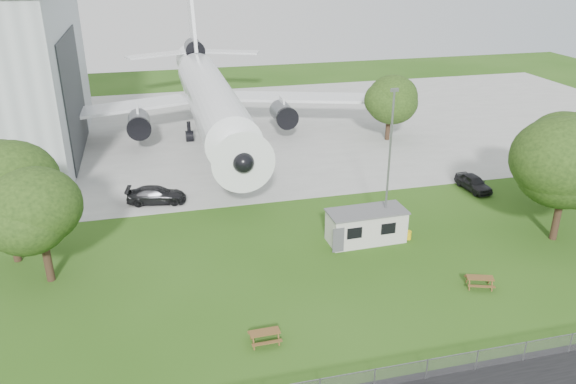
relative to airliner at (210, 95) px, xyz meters
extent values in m
plane|color=#3A621E|center=(2.00, -35.86, -5.27)|extent=(160.00, 160.00, 0.00)
cube|color=#B7B7B2|center=(2.00, 2.14, -5.25)|extent=(120.00, 46.00, 0.03)
cube|color=#2D3033|center=(-14.93, -2.86, 1.48)|extent=(0.16, 16.00, 12.96)
cylinder|color=white|center=(0.00, -1.86, -0.17)|extent=(5.40, 34.00, 5.40)
cone|color=white|center=(0.00, -20.86, -0.17)|extent=(5.40, 5.50, 5.40)
cone|color=white|center=(0.00, 19.14, 0.63)|extent=(4.86, 9.00, 4.86)
cube|color=white|center=(-12.50, 1.34, -1.37)|extent=(21.36, 10.77, 0.36)
cube|color=white|center=(12.50, 1.34, -1.37)|extent=(21.36, 10.77, 0.36)
cube|color=white|center=(0.00, 19.14, 6.33)|extent=(0.46, 9.96, 12.17)
cylinder|color=#515459|center=(-8.50, -2.36, -2.27)|extent=(2.50, 4.20, 2.50)
cylinder|color=#515459|center=(8.50, -2.36, -2.27)|extent=(2.50, 4.20, 2.50)
cylinder|color=#515459|center=(0.00, 18.14, 2.63)|extent=(2.60, 4.50, 2.60)
cylinder|color=black|center=(0.00, -17.36, -4.07)|extent=(0.36, 0.36, 2.40)
cylinder|color=black|center=(-2.80, -0.86, -4.07)|extent=(0.44, 0.44, 2.40)
cylinder|color=black|center=(2.80, -0.86, -4.07)|extent=(0.44, 0.44, 2.40)
cube|color=beige|center=(8.57, -29.83, -4.02)|extent=(6.07, 2.68, 2.50)
cube|color=#59595B|center=(8.57, -29.83, -2.71)|extent=(6.28, 2.88, 0.12)
cylinder|color=gold|center=(11.97, -30.43, -4.92)|extent=(0.50, 0.50, 0.70)
cylinder|color=slate|center=(10.20, -29.66, 0.73)|extent=(0.16, 0.16, 12.00)
cylinder|color=#382619|center=(-17.71, -26.48, -3.58)|extent=(0.56, 0.56, 3.38)
sphere|color=#3D5E1C|center=(-17.71, -26.48, 0.55)|extent=(7.46, 7.46, 7.46)
cylinder|color=#382619|center=(-14.94, -29.93, -3.69)|extent=(0.56, 0.56, 3.15)
sphere|color=#3D5E1C|center=(-14.94, -29.93, 0.16)|extent=(6.42, 6.42, 6.42)
cylinder|color=#382619|center=(23.27, -33.19, -3.41)|extent=(0.56, 0.56, 3.71)
sphere|color=#3D5E1C|center=(23.27, -33.19, 1.13)|extent=(8.03, 8.03, 8.03)
cylinder|color=#382619|center=(27.63, -27.73, -3.58)|extent=(0.56, 0.56, 3.38)
sphere|color=#3D5E1C|center=(27.63, -27.73, 0.54)|extent=(7.16, 7.16, 7.16)
cylinder|color=#382619|center=(20.58, -6.28, -3.81)|extent=(0.56, 0.56, 2.92)
sphere|color=#3D5E1C|center=(20.58, -6.28, -0.24)|extent=(6.63, 6.63, 6.63)
imported|color=black|center=(22.37, -22.72, -4.53)|extent=(2.12, 4.46, 1.47)
imported|color=black|center=(-7.28, -18.40, -4.50)|extent=(5.57, 2.94, 1.54)
camera|label=1|loc=(-7.00, -66.62, 16.06)|focal=35.00mm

